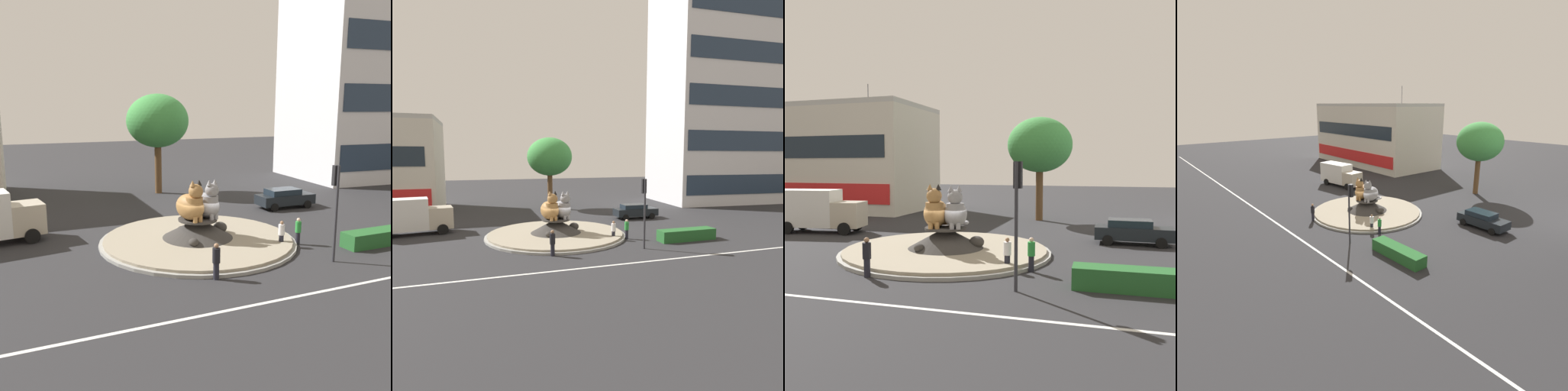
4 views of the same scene
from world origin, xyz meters
TOP-DOWN VIEW (x-y plane):
  - ground_plane at (0.00, 0.00)m, footprint 160.00×160.00m
  - lane_centreline at (0.00, -8.84)m, footprint 112.00×0.20m
  - roundabout_island at (0.01, 0.00)m, footprint 11.70×11.70m
  - cat_statue_tabby at (-0.51, -0.21)m, footprint 1.79×2.57m
  - cat_statue_grey at (0.58, -0.02)m, footprint 1.88×2.64m
  - traffic_light_mast at (5.20, -5.84)m, footprint 0.34×0.46m
  - office_tower at (29.69, 16.36)m, footprint 20.10×13.63m
  - clipped_hedge_strip at (9.67, -4.64)m, footprint 4.79×1.20m
  - broadleaf_tree_behind_island at (2.93, 15.79)m, footprint 5.74×5.74m
  - pedestrian_white_shirt at (4.13, -2.71)m, footprint 0.37×0.37m
  - pedestrian_green_shirt at (5.27, -2.74)m, footprint 0.35×0.35m
  - pedestrian_black_shirt at (-1.55, -5.68)m, footprint 0.38×0.38m
  - sedan_on_far_lane at (10.24, 5.83)m, footprint 4.69×2.15m

SIDE VIEW (x-z plane):
  - ground_plane at x=0.00m, z-range 0.00..0.00m
  - lane_centreline at x=0.00m, z-range 0.00..0.01m
  - roundabout_island at x=0.01m, z-range -0.33..1.16m
  - clipped_hedge_strip at x=9.67m, z-range 0.00..0.90m
  - pedestrian_white_shirt at x=4.13m, z-range 0.03..1.58m
  - sedan_on_far_lane at x=10.24m, z-range 0.05..1.60m
  - pedestrian_green_shirt at x=5.27m, z-range 0.04..1.66m
  - pedestrian_black_shirt at x=-1.55m, z-range 0.05..1.82m
  - cat_statue_grey at x=0.58m, z-range 1.17..3.54m
  - cat_statue_tabby at x=-0.51m, z-range 1.16..3.61m
  - traffic_light_mast at x=5.20m, z-range 1.00..6.09m
  - broadleaf_tree_behind_island at x=2.93m, z-range 2.10..11.29m
  - office_tower at x=29.69m, z-range 0.00..35.47m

